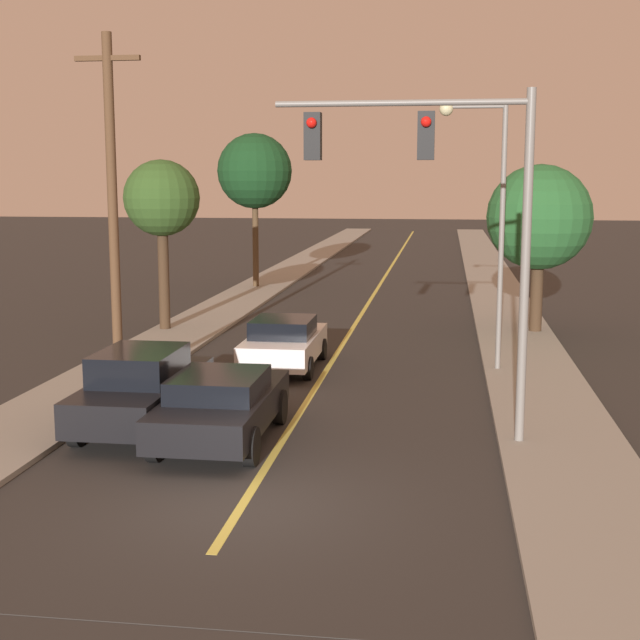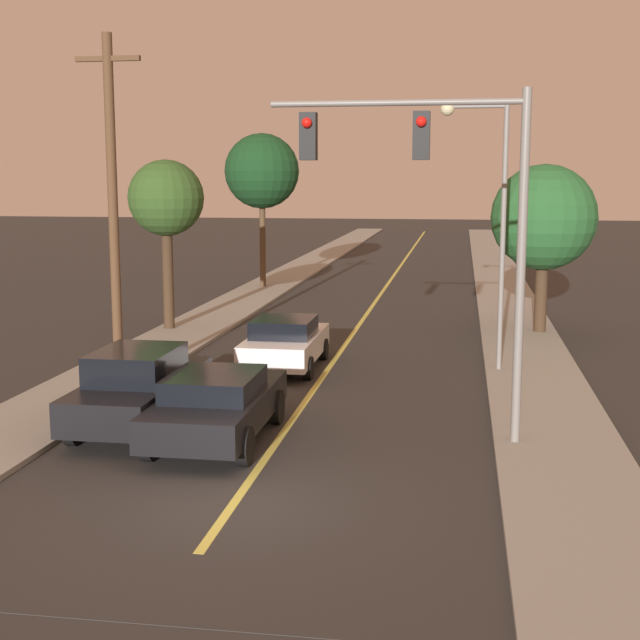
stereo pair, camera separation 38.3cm
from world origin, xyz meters
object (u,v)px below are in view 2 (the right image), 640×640
car_near_lane_second (285,342)px  tree_left_near (262,172)px  streetlamp_right (488,199)px  car_near_lane_front (217,404)px  tree_right_near (544,218)px  traffic_signal_mast (442,193)px  utility_pole_left (113,206)px  car_outer_lane_front (140,387)px  tree_left_far (166,200)px

car_near_lane_second → tree_left_near: bearing=104.6°
streetlamp_right → tree_left_near: 19.72m
car_near_lane_front → tree_right_near: bearing=61.3°
traffic_signal_mast → utility_pole_left: (-8.00, 3.52, -0.39)m
car_near_lane_front → car_outer_lane_front: car_outer_lane_front is taller
tree_left_far → tree_right_near: 12.53m
utility_pole_left → tree_left_far: size_ratio=1.49×
car_outer_lane_front → tree_right_near: size_ratio=0.86×
streetlamp_right → utility_pole_left: utility_pole_left is taller
car_outer_lane_front → utility_pole_left: utility_pole_left is taller
car_near_lane_front → car_near_lane_second: bearing=90.0°
traffic_signal_mast → utility_pole_left: 8.75m
streetlamp_right → car_near_lane_front: bearing=-126.5°
car_near_lane_front → streetlamp_right: size_ratio=0.65×
car_near_lane_front → car_near_lane_second: (-0.00, 6.96, -0.03)m
car_near_lane_front → streetlamp_right: 9.84m
streetlamp_right → tree_left_near: (-9.89, 17.04, 0.84)m
utility_pole_left → car_near_lane_second: bearing=38.2°
tree_right_near → traffic_signal_mast: bearing=-103.2°
car_near_lane_front → traffic_signal_mast: size_ratio=0.68×
car_near_lane_second → traffic_signal_mast: bearing=-55.9°
traffic_signal_mast → utility_pole_left: utility_pole_left is taller
tree_left_far → tree_right_near: tree_left_far is taller
tree_right_near → streetlamp_right: bearing=-107.8°
traffic_signal_mast → utility_pole_left: bearing=156.2°
traffic_signal_mast → tree_left_far: traffic_signal_mast is taller
car_near_lane_front → traffic_signal_mast: bearing=7.3°
car_outer_lane_front → traffic_signal_mast: 7.41m
tree_left_far → traffic_signal_mast: bearing=-51.1°
streetlamp_right → tree_left_far: 11.57m
tree_left_near → tree_left_far: bearing=-92.7°
car_near_lane_second → tree_left_near: 18.54m
tree_right_near → car_outer_lane_front: bearing=-125.9°
car_near_lane_front → car_near_lane_second: size_ratio=1.08×
tree_left_near → tree_left_far: size_ratio=1.25×
car_near_lane_second → tree_right_near: 10.34m
car_outer_lane_front → traffic_signal_mast: bearing=-1.7°
car_near_lane_front → tree_left_far: (-5.08, 12.21, 3.69)m
car_near_lane_front → tree_left_far: tree_left_far is taller
car_near_lane_second → car_outer_lane_front: car_outer_lane_front is taller
tree_left_far → tree_right_near: size_ratio=1.03×
car_near_lane_second → tree_left_far: 8.20m
car_near_lane_second → traffic_signal_mast: (4.34, -6.41, 4.18)m
car_near_lane_second → tree_left_far: bearing=134.1°
car_outer_lane_front → tree_right_near: 16.04m
car_near_lane_front → tree_left_near: size_ratio=0.65×
car_outer_lane_front → utility_pole_left: bearing=118.2°
car_near_lane_second → utility_pole_left: 6.00m
traffic_signal_mast → tree_right_near: (3.04, 12.94, -1.02)m
traffic_signal_mast → tree_left_far: bearing=128.9°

